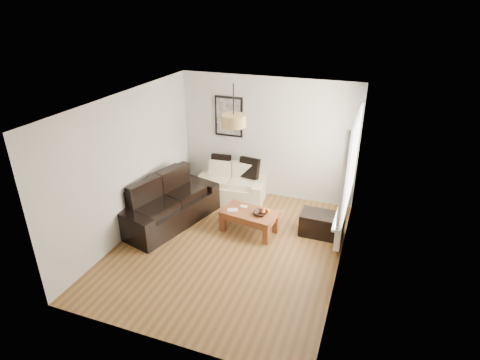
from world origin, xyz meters
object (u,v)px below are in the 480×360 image
(sofa_leather, at_px, (167,202))
(coffee_table, at_px, (249,222))
(loveseat_cream, at_px, (231,183))
(ottoman, at_px, (321,224))

(sofa_leather, bearing_deg, coffee_table, -67.76)
(sofa_leather, bearing_deg, loveseat_cream, -14.76)
(coffee_table, bearing_deg, sofa_leather, -172.99)
(loveseat_cream, distance_m, coffee_table, 1.43)
(sofa_leather, xyz_separation_m, ottoman, (2.88, 0.57, -0.23))
(coffee_table, bearing_deg, ottoman, 16.24)
(loveseat_cream, distance_m, ottoman, 2.25)
(sofa_leather, xyz_separation_m, coffee_table, (1.61, 0.20, -0.23))
(loveseat_cream, bearing_deg, coffee_table, -61.71)
(loveseat_cream, height_order, coffee_table, loveseat_cream)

